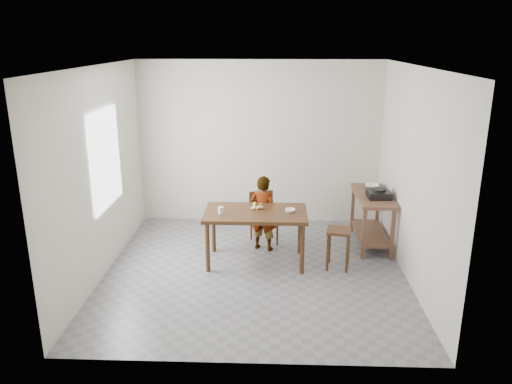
{
  "coord_description": "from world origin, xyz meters",
  "views": [
    {
      "loc": [
        0.25,
        -6.13,
        3.03
      ],
      "look_at": [
        0.0,
        0.4,
        1.0
      ],
      "focal_mm": 35.0,
      "sensor_mm": 36.0,
      "label": 1
    }
  ],
  "objects_px": {
    "dining_table": "(256,237)",
    "stool": "(338,249)",
    "dining_chair": "(264,218)",
    "child": "(263,213)",
    "prep_counter": "(371,219)"
  },
  "relations": [
    {
      "from": "stool",
      "to": "dining_table",
      "type": "bearing_deg",
      "value": 173.21
    },
    {
      "from": "child",
      "to": "stool",
      "type": "relative_size",
      "value": 2.03
    },
    {
      "from": "dining_chair",
      "to": "stool",
      "type": "relative_size",
      "value": 1.39
    },
    {
      "from": "prep_counter",
      "to": "dining_table",
      "type": "bearing_deg",
      "value": -157.85
    },
    {
      "from": "dining_table",
      "to": "child",
      "type": "bearing_deg",
      "value": 78.42
    },
    {
      "from": "child",
      "to": "stool",
      "type": "xyz_separation_m",
      "value": [
        1.04,
        -0.59,
        -0.29
      ]
    },
    {
      "from": "prep_counter",
      "to": "stool",
      "type": "relative_size",
      "value": 2.15
    },
    {
      "from": "dining_table",
      "to": "stool",
      "type": "bearing_deg",
      "value": -6.79
    },
    {
      "from": "dining_table",
      "to": "prep_counter",
      "type": "xyz_separation_m",
      "value": [
        1.72,
        0.7,
        0.03
      ]
    },
    {
      "from": "prep_counter",
      "to": "dining_chair",
      "type": "height_order",
      "value": "prep_counter"
    },
    {
      "from": "dining_table",
      "to": "dining_chair",
      "type": "height_order",
      "value": "dining_chair"
    },
    {
      "from": "dining_table",
      "to": "child",
      "type": "height_order",
      "value": "child"
    },
    {
      "from": "dining_table",
      "to": "dining_chair",
      "type": "distance_m",
      "value": 0.72
    },
    {
      "from": "dining_table",
      "to": "prep_counter",
      "type": "relative_size",
      "value": 1.17
    },
    {
      "from": "prep_counter",
      "to": "stool",
      "type": "distance_m",
      "value": 1.03
    }
  ]
}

